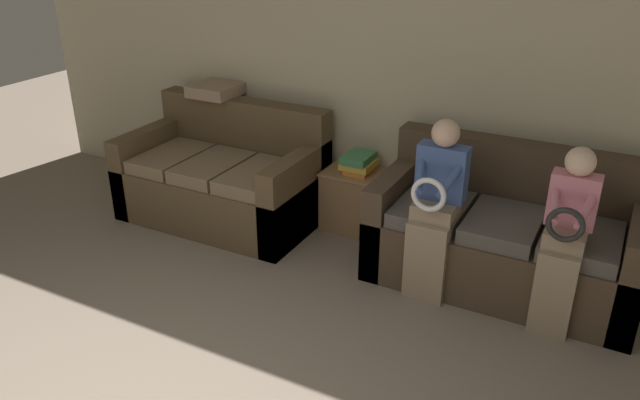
% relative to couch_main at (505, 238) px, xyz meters
% --- Properties ---
extents(wall_back, '(7.37, 0.06, 2.55)m').
position_rel_couch_main_xyz_m(wall_back, '(-1.12, 0.51, 0.93)').
color(wall_back, '#BCB293').
rests_on(wall_back, ground_plane).
extents(couch_main, '(1.85, 0.89, 0.97)m').
position_rel_couch_main_xyz_m(couch_main, '(0.00, 0.00, 0.00)').
color(couch_main, '#473828').
rests_on(couch_main, ground_plane).
extents(couch_side, '(1.66, 0.96, 0.98)m').
position_rel_couch_main_xyz_m(couch_side, '(-2.41, -0.06, -0.00)').
color(couch_side, brown).
rests_on(couch_side, ground_plane).
extents(child_left_seated, '(0.34, 0.38, 1.25)m').
position_rel_couch_main_xyz_m(child_left_seated, '(-0.42, -0.37, 0.34)').
color(child_left_seated, gray).
rests_on(child_left_seated, ground_plane).
extents(child_right_seated, '(0.29, 0.38, 1.20)m').
position_rel_couch_main_xyz_m(child_right_seated, '(0.42, -0.37, 0.32)').
color(child_right_seated, gray).
rests_on(child_right_seated, ground_plane).
extents(side_shelf, '(0.59, 0.41, 0.52)m').
position_rel_couch_main_xyz_m(side_shelf, '(-1.26, 0.25, -0.08)').
color(side_shelf, olive).
rests_on(side_shelf, ground_plane).
extents(book_stack, '(0.25, 0.30, 0.16)m').
position_rel_couch_main_xyz_m(book_stack, '(-1.27, 0.25, 0.26)').
color(book_stack, orange).
rests_on(book_stack, side_shelf).
extents(throw_pillow, '(0.39, 0.39, 0.10)m').
position_rel_couch_main_xyz_m(throw_pillow, '(-2.69, 0.27, 0.68)').
color(throw_pillow, gray).
rests_on(throw_pillow, couch_side).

